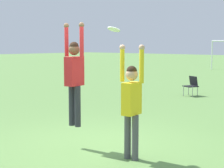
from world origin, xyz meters
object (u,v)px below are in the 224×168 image
Objects in this scene: person_jumping at (74,72)px; frisbee at (114,29)px; camping_chair_0 at (192,84)px; person_defending at (132,100)px.

frisbee is at bearing -77.63° from person_jumping.
person_jumping is 2.61× the size of camping_chair_0.
camping_chair_0 is (-3.28, 8.10, -0.62)m from person_defending.
person_jumping is at bearing 127.75° from camping_chair_0.
person_defending is 1.36m from frisbee.
person_defending is 2.64× the size of camping_chair_0.
person_jumping is 8.54m from camping_chair_0.
camping_chair_0 is at bearing 109.07° from frisbee.
person_defending is at bearing 136.39° from camping_chair_0.
camping_chair_0 is at bearing -164.14° from person_defending.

